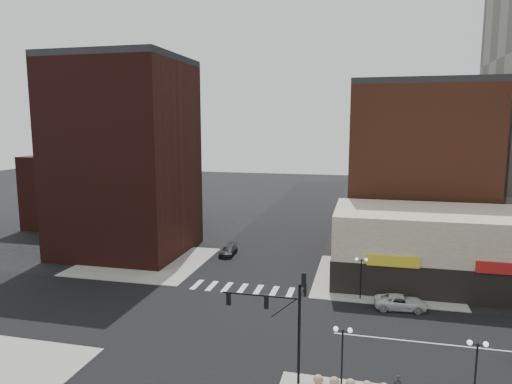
% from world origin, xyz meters
% --- Properties ---
extents(ground, '(240.00, 240.00, 0.00)m').
position_xyz_m(ground, '(0.00, 0.00, 0.00)').
color(ground, black).
rests_on(ground, ground).
extents(road_ew, '(200.00, 14.00, 0.02)m').
position_xyz_m(road_ew, '(0.00, 0.00, 0.01)').
color(road_ew, black).
rests_on(road_ew, ground).
extents(road_ns, '(14.00, 200.00, 0.02)m').
position_xyz_m(road_ns, '(0.00, 0.00, 0.01)').
color(road_ns, black).
rests_on(road_ns, ground).
extents(sidewalk_nw, '(15.00, 15.00, 0.12)m').
position_xyz_m(sidewalk_nw, '(-14.50, 14.50, 0.06)').
color(sidewalk_nw, gray).
rests_on(sidewalk_nw, ground).
extents(sidewalk_ne, '(15.00, 15.00, 0.12)m').
position_xyz_m(sidewalk_ne, '(14.50, 14.50, 0.06)').
color(sidewalk_ne, gray).
rests_on(sidewalk_ne, ground).
extents(building_nw, '(16.00, 15.00, 25.00)m').
position_xyz_m(building_nw, '(-19.00, 18.50, 12.50)').
color(building_nw, '#361411').
rests_on(building_nw, ground).
extents(building_nw_low, '(20.00, 18.00, 12.00)m').
position_xyz_m(building_nw_low, '(-32.00, 34.00, 6.00)').
color(building_nw_low, '#361411').
rests_on(building_nw_low, ground).
extents(building_ne_midrise, '(18.00, 15.00, 22.00)m').
position_xyz_m(building_ne_midrise, '(19.00, 29.50, 11.00)').
color(building_ne_midrise, brown).
rests_on(building_ne_midrise, ground).
extents(building_ne_row, '(24.20, 12.20, 8.00)m').
position_xyz_m(building_ne_row, '(21.00, 15.00, 3.30)').
color(building_ne_row, beige).
rests_on(building_ne_row, ground).
extents(traffic_signal, '(5.59, 3.09, 7.77)m').
position_xyz_m(traffic_signal, '(7.24, -7.83, 4.96)').
color(traffic_signal, black).
rests_on(traffic_signal, ground).
extents(street_lamp_se_a, '(1.22, 0.32, 4.16)m').
position_xyz_m(street_lamp_se_a, '(11.00, -8.00, 3.29)').
color(street_lamp_se_a, black).
rests_on(street_lamp_se_a, sidewalk_se).
extents(street_lamp_se_b, '(1.22, 0.32, 4.16)m').
position_xyz_m(street_lamp_se_b, '(19.00, -8.00, 3.29)').
color(street_lamp_se_b, black).
rests_on(street_lamp_se_b, sidewalk_se).
extents(street_lamp_ne, '(1.22, 0.32, 4.16)m').
position_xyz_m(street_lamp_ne, '(12.00, 8.00, 3.29)').
color(street_lamp_ne, black).
rests_on(street_lamp_ne, sidewalk_ne).
extents(white_suv, '(5.02, 2.64, 1.35)m').
position_xyz_m(white_suv, '(15.72, 6.50, 0.67)').
color(white_suv, silver).
rests_on(white_suv, ground).
extents(dark_sedan_north, '(1.84, 4.34, 1.25)m').
position_xyz_m(dark_sedan_north, '(-5.15, 19.71, 0.62)').
color(dark_sedan_north, black).
rests_on(dark_sedan_north, ground).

